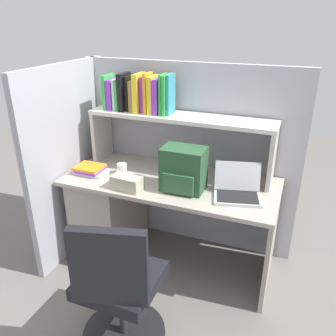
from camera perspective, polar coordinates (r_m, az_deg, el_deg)
ground_plane at (r=3.01m, az=0.36°, el=-14.59°), size 8.00×8.00×0.00m
desk at (r=2.92m, az=-6.80°, el=-6.51°), size 1.60×0.70×0.73m
cubicle_partition_rear at (r=2.93m, az=3.09°, el=1.82°), size 1.84×0.05×1.55m
cubicle_partition_left at (r=2.95m, az=-15.53°, el=1.12°), size 0.05×1.06×1.55m
overhead_hutch at (r=2.67m, az=1.99°, el=6.59°), size 1.44×0.28×0.45m
reference_books_on_shelf at (r=2.74m, az=-4.84°, el=12.01°), size 0.55×0.19×0.30m
laptop at (r=2.42m, az=11.30°, el=-3.50°), size 0.37×0.33×0.22m
backpack at (r=2.43m, az=2.51°, el=-0.29°), size 0.30×0.22×0.31m
computer_mouse at (r=2.64m, az=-6.19°, el=-1.55°), size 0.10×0.12×0.03m
paper_cup at (r=2.73m, az=-7.54°, el=-0.16°), size 0.08×0.08×0.08m
tissue_box at (r=2.49m, az=-6.71°, el=-2.39°), size 0.23×0.14×0.10m
desk_book_stack at (r=2.79m, az=-12.51°, el=-0.26°), size 0.24×0.19×0.06m
office_chair at (r=2.15m, az=-8.04°, el=-19.82°), size 0.52×0.53×0.93m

